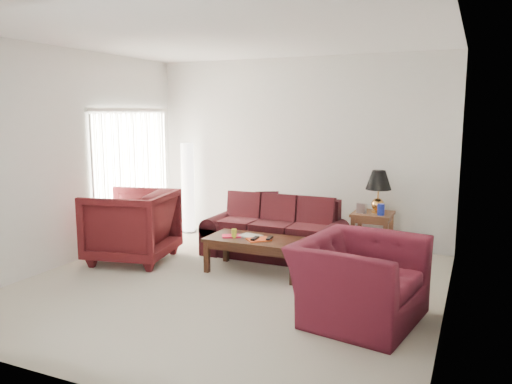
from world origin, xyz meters
TOP-DOWN VIEW (x-y plane):
  - floor at (0.00, 0.00)m, footprint 5.00×5.00m
  - blinds at (-2.42, 1.30)m, footprint 0.10×2.00m
  - sofa at (0.05, 1.41)m, footprint 2.09×0.91m
  - throw_pillow at (-0.36, 2.10)m, footprint 0.41×0.34m
  - end_table at (1.34, 2.15)m, footprint 0.60×0.60m
  - table_lamp at (1.40, 2.18)m, footprint 0.48×0.48m
  - clock at (1.19, 2.03)m, footprint 0.16×0.11m
  - blue_canister at (1.48, 2.01)m, footprint 0.13×0.13m
  - picture_frame at (1.23, 2.36)m, footprint 0.15×0.18m
  - floor_lamp at (-1.93, 2.20)m, footprint 0.32×0.32m
  - armchair_left at (-1.75, 0.39)m, footprint 1.33×1.30m
  - armchair_right at (1.70, -0.33)m, footprint 1.33×1.46m
  - coffee_table at (0.11, 0.63)m, footprint 1.49×1.15m
  - magazine_red at (-0.24, 0.58)m, footprint 0.31×0.29m
  - magazine_white at (-0.01, 0.69)m, footprint 0.32×0.26m
  - magazine_orange at (0.17, 0.55)m, footprint 0.36×0.36m
  - remote_a at (0.14, 0.51)m, footprint 0.07×0.19m
  - remote_b at (0.30, 0.61)m, footprint 0.07×0.18m
  - yellow_glass at (-0.18, 0.54)m, footprint 0.08×0.08m

SIDE VIEW (x-z plane):
  - floor at x=0.00m, z-range 0.00..0.00m
  - coffee_table at x=0.11m, z-range 0.00..0.47m
  - end_table at x=1.34m, z-range 0.00..0.63m
  - armchair_right at x=1.70m, z-range 0.00..0.84m
  - sofa at x=0.05m, z-range 0.00..0.85m
  - magazine_red at x=-0.24m, z-range 0.47..0.48m
  - magazine_white at x=-0.01m, z-range 0.47..0.48m
  - magazine_orange at x=0.17m, z-range 0.47..0.48m
  - remote_b at x=0.30m, z-range 0.48..0.51m
  - remote_a at x=0.14m, z-range 0.48..0.51m
  - armchair_left at x=-1.75m, z-range 0.00..1.03m
  - yellow_glass at x=-0.18m, z-range 0.47..0.59m
  - throw_pillow at x=-0.36m, z-range 0.47..0.86m
  - clock at x=1.19m, z-range 0.63..0.79m
  - picture_frame at x=1.23m, z-range 0.69..0.74m
  - blue_canister at x=1.48m, z-range 0.63..0.80m
  - floor_lamp at x=-1.93m, z-range 0.00..1.61m
  - table_lamp at x=1.40m, z-range 0.63..1.27m
  - blinds at x=-2.42m, z-range 0.00..2.16m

